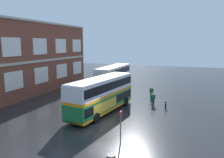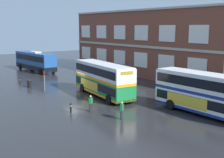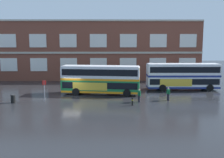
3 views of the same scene
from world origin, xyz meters
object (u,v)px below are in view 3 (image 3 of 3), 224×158
object	(u,v)px
bus_stand_flag	(44,89)
second_passenger	(139,95)
double_decker_middle	(183,76)
waiting_passenger	(168,93)
safety_bollard_west	(132,102)
station_litter_bin	(13,99)
double_decker_near	(101,79)

from	to	relation	value
bus_stand_flag	second_passenger	bearing A→B (deg)	-2.33
bus_stand_flag	double_decker_middle	bearing A→B (deg)	21.78
double_decker_middle	second_passenger	bearing A→B (deg)	-132.83
waiting_passenger	bus_stand_flag	xyz separation A→B (m)	(-15.70, -0.43, 0.70)
bus_stand_flag	safety_bollard_west	size ratio (longest dim) A/B	2.84
second_passenger	safety_bollard_west	world-z (taller)	second_passenger
second_passenger	bus_stand_flag	world-z (taller)	bus_stand_flag
double_decker_middle	bus_stand_flag	xyz separation A→B (m)	(-19.54, -7.81, -0.51)
station_litter_bin	waiting_passenger	bearing A→B (deg)	3.09
double_decker_near	waiting_passenger	size ratio (longest dim) A/B	6.62
safety_bollard_west	bus_stand_flag	bearing A→B (deg)	168.43
double_decker_near	double_decker_middle	xyz separation A→B (m)	(12.61, 3.21, 0.00)
waiting_passenger	station_litter_bin	distance (m)	19.48
second_passenger	double_decker_middle	bearing A→B (deg)	47.17
bus_stand_flag	station_litter_bin	bearing A→B (deg)	-170.59
double_decker_middle	second_passenger	size ratio (longest dim) A/B	6.48
double_decker_near	safety_bollard_west	xyz separation A→B (m)	(3.92, -6.82, -1.66)
waiting_passenger	bus_stand_flag	world-z (taller)	bus_stand_flag
waiting_passenger	safety_bollard_west	xyz separation A→B (m)	(-4.84, -2.65, -0.44)
double_decker_middle	safety_bollard_west	distance (m)	13.37
waiting_passenger	second_passenger	size ratio (longest dim) A/B	1.00
waiting_passenger	second_passenger	distance (m)	3.95
double_decker_near	bus_stand_flag	size ratio (longest dim) A/B	4.17
second_passenger	safety_bollard_west	xyz separation A→B (m)	(-1.00, -1.74, -0.44)
waiting_passenger	double_decker_near	bearing A→B (deg)	154.54
second_passenger	bus_stand_flag	bearing A→B (deg)	177.67
double_decker_near	bus_stand_flag	world-z (taller)	double_decker_near
second_passenger	waiting_passenger	bearing A→B (deg)	13.35
double_decker_near	second_passenger	world-z (taller)	double_decker_near
double_decker_near	double_decker_middle	size ratio (longest dim) A/B	1.02
second_passenger	bus_stand_flag	distance (m)	11.89
station_litter_bin	second_passenger	bearing A→B (deg)	0.51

